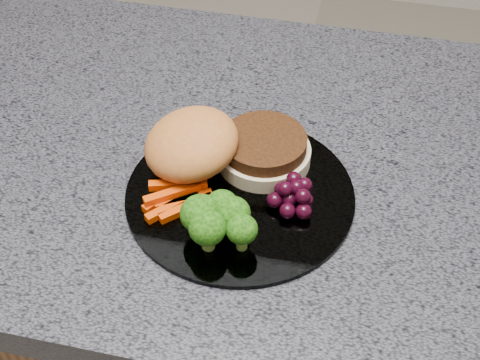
% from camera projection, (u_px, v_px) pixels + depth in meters
% --- Properties ---
extents(island_cabinet, '(1.20, 0.60, 0.86)m').
position_uv_depth(island_cabinet, '(194.00, 342.00, 1.16)').
color(island_cabinet, brown).
rests_on(island_cabinet, ground).
extents(countertop, '(1.20, 0.60, 0.04)m').
position_uv_depth(countertop, '(177.00, 152.00, 0.84)').
color(countertop, '#4B4C56').
rests_on(countertop, island_cabinet).
extents(plate, '(0.26, 0.26, 0.01)m').
position_uv_depth(plate, '(240.00, 194.00, 0.76)').
color(plate, white).
rests_on(plate, countertop).
extents(burger, '(0.22, 0.17, 0.06)m').
position_uv_depth(burger, '(218.00, 149.00, 0.77)').
color(burger, beige).
rests_on(burger, plate).
extents(carrot_sticks, '(0.08, 0.07, 0.02)m').
position_uv_depth(carrot_sticks, '(177.00, 197.00, 0.74)').
color(carrot_sticks, '#D13903').
rests_on(carrot_sticks, plate).
extents(broccoli, '(0.08, 0.07, 0.05)m').
position_uv_depth(broccoli, '(217.00, 218.00, 0.69)').
color(broccoli, olive).
rests_on(broccoli, plate).
extents(grape_bunch, '(0.05, 0.05, 0.03)m').
position_uv_depth(grape_bunch, '(294.00, 195.00, 0.73)').
color(grape_bunch, black).
rests_on(grape_bunch, plate).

